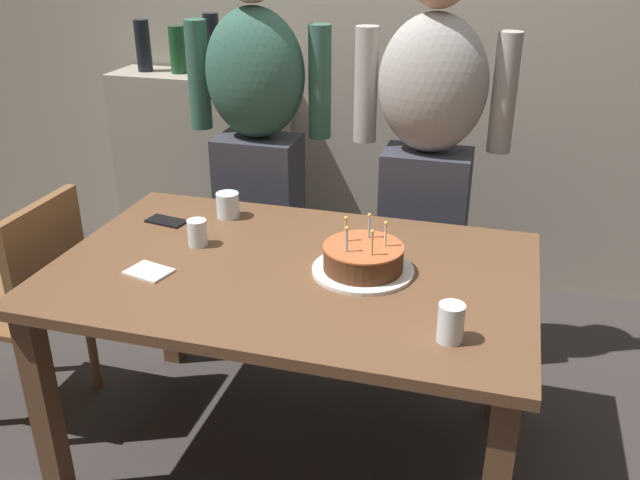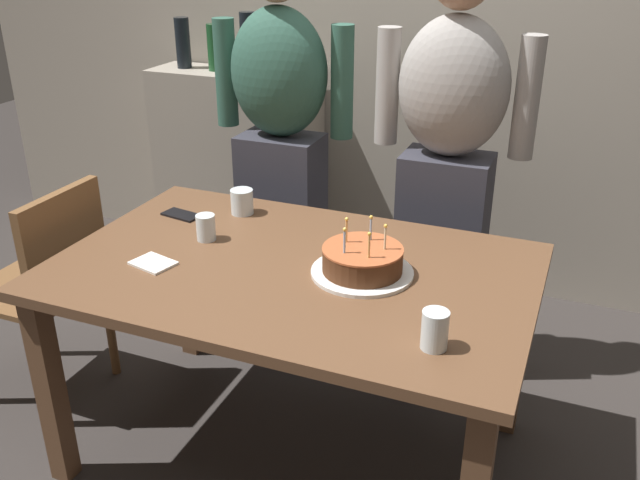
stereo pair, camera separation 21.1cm
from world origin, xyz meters
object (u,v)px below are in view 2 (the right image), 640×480
(napkin_stack, at_px, (153,263))
(person_woman_cardigan, at_px, (447,167))
(birthday_cake, at_px, (362,262))
(water_glass_far, at_px, (242,202))
(water_glass_side, at_px, (435,330))
(cell_phone, at_px, (182,215))
(person_man_bearded, at_px, (281,146))
(water_glass_near, at_px, (206,227))
(dining_chair, at_px, (50,279))

(napkin_stack, distance_m, person_woman_cardigan, 1.17)
(birthday_cake, xyz_separation_m, water_glass_far, (-0.57, 0.30, 0.00))
(napkin_stack, bearing_deg, water_glass_side, -7.73)
(napkin_stack, height_order, person_woman_cardigan, person_woman_cardigan)
(napkin_stack, relative_size, person_woman_cardigan, 0.08)
(cell_phone, bearing_deg, person_man_bearded, 83.43)
(person_woman_cardigan, bearing_deg, cell_phone, 31.79)
(water_glass_side, relative_size, person_man_bearded, 0.06)
(napkin_stack, bearing_deg, water_glass_near, 75.36)
(cell_phone, distance_m, person_woman_cardigan, 1.02)
(person_man_bearded, relative_size, person_woman_cardigan, 1.00)
(water_glass_far, height_order, water_glass_side, water_glass_side)
(water_glass_side, distance_m, dining_chair, 1.55)
(napkin_stack, relative_size, person_man_bearded, 0.08)
(birthday_cake, relative_size, person_woman_cardigan, 0.19)
(water_glass_near, bearing_deg, cell_phone, 142.90)
(cell_phone, xyz_separation_m, person_man_bearded, (0.16, 0.53, 0.13))
(water_glass_side, relative_size, cell_phone, 0.73)
(birthday_cake, distance_m, water_glass_side, 0.44)
(person_man_bearded, distance_m, dining_chair, 1.05)
(water_glass_far, bearing_deg, birthday_cake, -27.26)
(cell_phone, height_order, dining_chair, dining_chair)
(water_glass_near, xyz_separation_m, water_glass_side, (0.88, -0.35, 0.01))
(water_glass_side, bearing_deg, person_man_bearded, 131.38)
(birthday_cake, bearing_deg, dining_chair, -176.69)
(water_glass_near, height_order, person_woman_cardigan, person_woman_cardigan)
(person_man_bearded, bearing_deg, cell_phone, 73.66)
(water_glass_far, xyz_separation_m, cell_phone, (-0.20, -0.11, -0.04))
(water_glass_side, distance_m, person_man_bearded, 1.38)
(person_woman_cardigan, bearing_deg, person_man_bearded, 0.00)
(cell_phone, bearing_deg, water_glass_far, 38.60)
(water_glass_far, xyz_separation_m, person_man_bearded, (-0.04, 0.43, 0.09))
(birthday_cake, distance_m, water_glass_far, 0.64)
(water_glass_near, relative_size, water_glass_side, 0.86)
(napkin_stack, bearing_deg, dining_chair, 168.21)
(person_man_bearded, height_order, dining_chair, person_man_bearded)
(water_glass_near, bearing_deg, napkin_stack, -104.64)
(water_glass_side, relative_size, person_woman_cardigan, 0.06)
(person_man_bearded, bearing_deg, water_glass_near, 93.14)
(cell_phone, bearing_deg, napkin_stack, -60.49)
(water_glass_near, relative_size, water_glass_far, 0.97)
(dining_chair, bearing_deg, water_glass_side, 80.73)
(person_man_bearded, bearing_deg, birthday_cake, 130.34)
(birthday_cake, relative_size, person_man_bearded, 0.19)
(dining_chair, bearing_deg, water_glass_far, 120.10)
(cell_phone, xyz_separation_m, person_woman_cardigan, (0.86, 0.53, 0.13))
(birthday_cake, distance_m, person_woman_cardigan, 0.73)
(birthday_cake, height_order, napkin_stack, birthday_cake)
(water_glass_near, height_order, water_glass_side, water_glass_side)
(water_glass_side, distance_m, cell_phone, 1.18)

